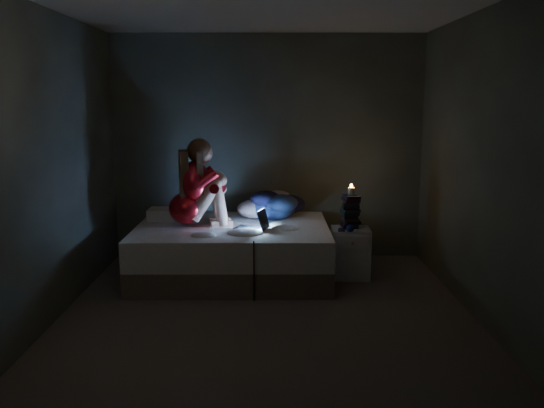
{
  "coord_description": "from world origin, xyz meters",
  "views": [
    {
      "loc": [
        0.04,
        -4.76,
        1.86
      ],
      "look_at": [
        0.05,
        1.0,
        0.8
      ],
      "focal_mm": 37.67,
      "sensor_mm": 36.0,
      "label": 1
    }
  ],
  "objects_px": {
    "laptop": "(251,219)",
    "phone": "(342,230)",
    "woman": "(186,183)",
    "bed": "(233,251)",
    "nightstand": "(350,253)",
    "candle": "(351,192)"
  },
  "relations": [
    {
      "from": "woman",
      "to": "phone",
      "type": "xyz_separation_m",
      "value": [
        1.61,
        -0.08,
        -0.48
      ]
    },
    {
      "from": "nightstand",
      "to": "laptop",
      "type": "bearing_deg",
      "value": -170.09
    },
    {
      "from": "bed",
      "to": "phone",
      "type": "distance_m",
      "value": 1.18
    },
    {
      "from": "laptop",
      "to": "woman",
      "type": "bearing_deg",
      "value": -172.49
    },
    {
      "from": "laptop",
      "to": "candle",
      "type": "distance_m",
      "value": 1.09
    },
    {
      "from": "laptop",
      "to": "phone",
      "type": "relative_size",
      "value": 2.27
    },
    {
      "from": "candle",
      "to": "phone",
      "type": "bearing_deg",
      "value": -125.69
    },
    {
      "from": "bed",
      "to": "candle",
      "type": "xyz_separation_m",
      "value": [
        1.24,
        0.01,
        0.63
      ]
    },
    {
      "from": "woman",
      "to": "laptop",
      "type": "height_order",
      "value": "woman"
    },
    {
      "from": "bed",
      "to": "nightstand",
      "type": "xyz_separation_m",
      "value": [
        1.24,
        -0.04,
        -0.01
      ]
    },
    {
      "from": "nightstand",
      "to": "candle",
      "type": "relative_size",
      "value": 6.61
    },
    {
      "from": "woman",
      "to": "phone",
      "type": "distance_m",
      "value": 1.68
    },
    {
      "from": "bed",
      "to": "laptop",
      "type": "xyz_separation_m",
      "value": [
        0.2,
        -0.18,
        0.39
      ]
    },
    {
      "from": "nightstand",
      "to": "phone",
      "type": "xyz_separation_m",
      "value": [
        -0.1,
        -0.09,
        0.27
      ]
    },
    {
      "from": "phone",
      "to": "woman",
      "type": "bearing_deg",
      "value": -176.01
    },
    {
      "from": "woman",
      "to": "laptop",
      "type": "relative_size",
      "value": 2.9
    },
    {
      "from": "phone",
      "to": "candle",
      "type": "bearing_deg",
      "value": 61.19
    },
    {
      "from": "bed",
      "to": "phone",
      "type": "relative_size",
      "value": 14.32
    },
    {
      "from": "bed",
      "to": "woman",
      "type": "bearing_deg",
      "value": -173.73
    },
    {
      "from": "laptop",
      "to": "bed",
      "type": "bearing_deg",
      "value": 156.72
    },
    {
      "from": "woman",
      "to": "nightstand",
      "type": "distance_m",
      "value": 1.87
    },
    {
      "from": "woman",
      "to": "laptop",
      "type": "bearing_deg",
      "value": -22.76
    }
  ]
}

